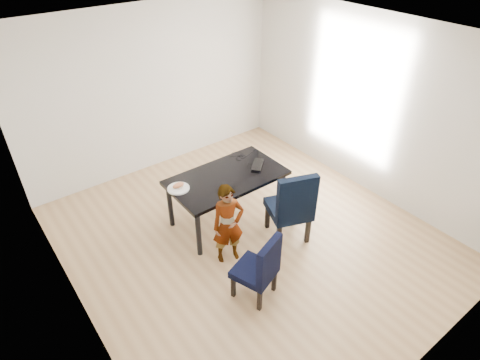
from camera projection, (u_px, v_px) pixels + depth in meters
floor at (249, 237)px, 5.60m from camera, size 4.50×5.00×0.01m
ceiling at (252, 38)px, 4.07m from camera, size 4.50×5.00×0.01m
wall_back at (154, 90)px, 6.47m from camera, size 4.50×0.01×2.70m
wall_front at (446, 281)px, 3.19m from camera, size 4.50×0.01×2.70m
wall_left at (60, 229)px, 3.71m from camera, size 0.01×5.00×2.70m
wall_right at (369, 106)px, 5.96m from camera, size 0.01×5.00×2.70m
dining_table at (227, 198)px, 5.71m from camera, size 1.60×0.90×0.75m
chair_left at (254, 266)px, 4.54m from camera, size 0.55×0.56×0.89m
chair_right at (289, 203)px, 5.33m from camera, size 0.69×0.70×1.10m
child at (228, 224)px, 4.95m from camera, size 0.47×0.38×1.12m
plate at (178, 188)px, 5.25m from camera, size 0.38×0.38×0.02m
sandwich at (178, 185)px, 5.24m from camera, size 0.18×0.10×0.07m
laptop at (254, 164)px, 5.73m from camera, size 0.40×0.38×0.03m
cable_tangle at (241, 158)px, 5.90m from camera, size 0.20×0.20×0.01m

